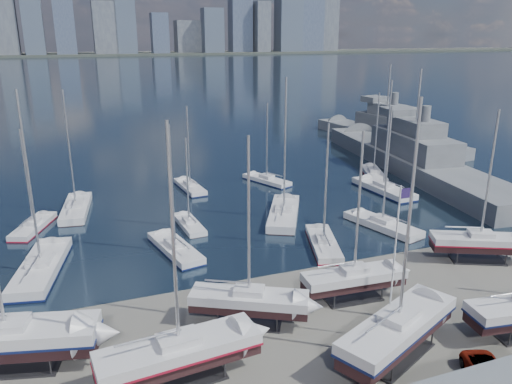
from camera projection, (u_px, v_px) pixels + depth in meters
name	position (u px, v px, depth m)	size (l,w,h in m)	color
ground	(364.00, 320.00, 40.30)	(1400.00, 1400.00, 0.00)	#605E59
water	(99.00, 71.00, 317.06)	(1400.00, 600.00, 0.40)	#172135
far_shore	(82.00, 55.00, 548.75)	(1400.00, 80.00, 2.20)	#2D332D
skyline	(71.00, 18.00, 529.11)	(639.14, 43.80, 107.69)	#475166
sailboat_cradle_0	(7.00, 338.00, 34.02)	(12.68, 6.30, 19.46)	#2D2D33
sailboat_cradle_1	(179.00, 352.00, 32.67)	(11.11, 4.09, 17.44)	#2D2D33
sailboat_cradle_2	(249.00, 301.00, 39.25)	(9.40, 6.76, 15.24)	#2D2D33
sailboat_cradle_3	(398.00, 329.00, 35.19)	(11.83, 7.75, 18.44)	#2D2D33
sailboat_cradle_4	(354.00, 278.00, 42.94)	(9.19, 3.08, 14.87)	#2D2D33
sailboat_cradle_6	(480.00, 242.00, 50.32)	(9.73, 6.48, 15.42)	#2D2D33
sailboat_moored_0	(42.00, 269.00, 48.29)	(5.90, 12.74, 18.38)	black
sailboat_moored_1	(34.00, 227.00, 58.96)	(5.30, 8.69, 12.59)	black
sailboat_moored_2	(76.00, 210.00, 64.73)	(4.51, 11.21, 16.45)	black
sailboat_moored_3	(175.00, 250.00, 52.79)	(4.51, 9.91, 14.32)	black
sailboat_moored_4	(189.00, 225.00, 59.66)	(2.56, 7.63, 11.35)	black
sailboat_moored_5	(190.00, 188.00, 74.15)	(3.21, 8.85, 12.95)	black
sailboat_moored_6	(323.00, 245.00, 54.01)	(5.47, 9.83, 14.17)	black
sailboat_moored_7	(284.00, 215.00, 62.77)	(8.55, 12.23, 18.17)	black
sailboat_moored_8	(267.00, 181.00, 77.62)	(5.65, 8.91, 12.95)	black
sailboat_moored_9	(382.00, 226.00, 59.30)	(5.40, 10.48, 15.24)	black
sailboat_moored_10	(383.00, 190.00, 72.88)	(4.11, 11.50, 16.86)	black
sailboat_moored_11	(373.00, 175.00, 81.10)	(5.86, 9.73, 14.08)	black
naval_ship_east	(412.00, 161.00, 83.84)	(14.76, 52.68, 18.68)	slate
naval_ship_west	(385.00, 134.00, 106.59)	(11.75, 41.14, 17.66)	slate
car_c	(490.00, 375.00, 32.78)	(2.26, 4.91, 1.36)	gray
flagpole	(396.00, 254.00, 35.74)	(1.07, 0.12, 12.16)	white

